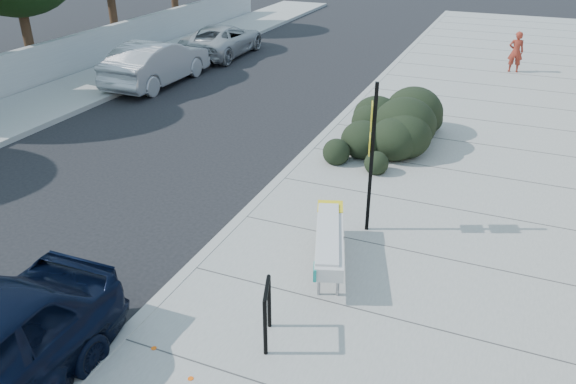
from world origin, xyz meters
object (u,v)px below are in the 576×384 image
at_px(sign_post, 371,151).
at_px(pedestrian, 516,52).
at_px(bike_rack, 267,308).
at_px(bench, 329,238).
at_px(wagon_silver, 157,63).
at_px(suv_silver, 223,40).

height_order(sign_post, pedestrian, sign_post).
height_order(bike_rack, pedestrian, pedestrian).
bearing_deg(bench, bike_rack, -113.35).
bearing_deg(pedestrian, bike_rack, 73.69).
relative_size(sign_post, wagon_silver, 0.62).
distance_m(bike_rack, sign_post, 3.84).
height_order(bike_rack, wagon_silver, wagon_silver).
relative_size(bench, sign_post, 0.79).
xyz_separation_m(sign_post, suv_silver, (-10.01, 12.48, -1.15)).
height_order(wagon_silver, pedestrian, pedestrian).
xyz_separation_m(bench, sign_post, (0.28, 1.46, 1.12)).
bearing_deg(sign_post, pedestrian, 66.82).
distance_m(bench, pedestrian, 15.44).
relative_size(bench, wagon_silver, 0.49).
relative_size(sign_post, suv_silver, 0.62).
bearing_deg(pedestrian, suv_silver, -1.92).
relative_size(bike_rack, pedestrian, 0.61).
xyz_separation_m(bench, pedestrian, (2.28, 15.27, 0.22)).
distance_m(suv_silver, pedestrian, 12.09).
xyz_separation_m(sign_post, wagon_silver, (-10.01, 7.53, -1.03)).
bearing_deg(bench, wagon_silver, 118.94).
bearing_deg(bike_rack, sign_post, 63.65).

